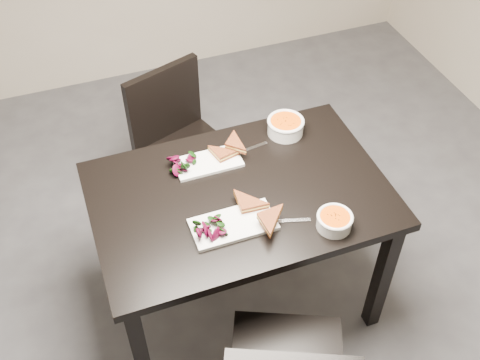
{
  "coord_description": "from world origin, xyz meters",
  "views": [
    {
      "loc": [
        -0.1,
        -1.09,
        2.45
      ],
      "look_at": [
        0.46,
        0.43,
        0.82
      ],
      "focal_mm": 43.36,
      "sensor_mm": 36.0,
      "label": 1
    }
  ],
  "objects": [
    {
      "name": "salad_far",
      "position": [
        0.29,
        0.63,
        0.78
      ],
      "size": [
        0.09,
        0.08,
        0.04
      ],
      "primitive_type": null,
      "color": "black",
      "rests_on": "plate_far"
    },
    {
      "name": "soup_bowl_far",
      "position": [
        0.78,
        0.71,
        0.79
      ],
      "size": [
        0.17,
        0.17,
        0.07
      ],
      "color": "white",
      "rests_on": "table"
    },
    {
      "name": "cutlery_near",
      "position": [
        0.58,
        0.22,
        0.75
      ],
      "size": [
        0.18,
        0.07,
        0.0
      ],
      "primitive_type": "cube",
      "rotation": [
        0.0,
        0.0,
        -0.29
      ],
      "color": "silver",
      "rests_on": "table"
    },
    {
      "name": "sandwich_far",
      "position": [
        0.45,
        0.62,
        0.79
      ],
      "size": [
        0.16,
        0.14,
        0.05
      ],
      "primitive_type": null,
      "rotation": [
        0.0,
        0.0,
        0.24
      ],
      "color": "#95461F",
      "rests_on": "plate_far"
    },
    {
      "name": "chair_far",
      "position": [
        0.38,
        1.13,
        0.48
      ],
      "size": [
        0.54,
        0.54,
        0.85
      ],
      "rotation": [
        0.0,
        0.0,
        0.34
      ],
      "color": "black",
      "rests_on": "ground"
    },
    {
      "name": "soup_bowl_near",
      "position": [
        0.73,
        0.14,
        0.79
      ],
      "size": [
        0.14,
        0.14,
        0.06
      ],
      "color": "white",
      "rests_on": "table"
    },
    {
      "name": "sandwich_near",
      "position": [
        0.44,
        0.29,
        0.79
      ],
      "size": [
        0.17,
        0.13,
        0.05
      ],
      "primitive_type": null,
      "rotation": [
        0.0,
        0.0,
        -0.06
      ],
      "color": "#95461F",
      "rests_on": "plate_near"
    },
    {
      "name": "room_shell",
      "position": [
        0.0,
        0.0,
        1.83
      ],
      "size": [
        5.02,
        5.02,
        2.81
      ],
      "color": "beige",
      "rests_on": "ground"
    },
    {
      "name": "plate_near",
      "position": [
        0.37,
        0.27,
        0.76
      ],
      "size": [
        0.32,
        0.16,
        0.02
      ],
      "primitive_type": "cube",
      "color": "white",
      "rests_on": "table"
    },
    {
      "name": "table",
      "position": [
        0.46,
        0.43,
        0.65
      ],
      "size": [
        1.2,
        0.8,
        0.75
      ],
      "color": "black",
      "rests_on": "ground"
    },
    {
      "name": "plate_far",
      "position": [
        0.39,
        0.63,
        0.76
      ],
      "size": [
        0.28,
        0.14,
        0.01
      ],
      "primitive_type": "cube",
      "color": "white",
      "rests_on": "table"
    },
    {
      "name": "cutlery_far",
      "position": [
        0.58,
        0.66,
        0.75
      ],
      "size": [
        0.18,
        0.04,
        0.0
      ],
      "primitive_type": "cube",
      "rotation": [
        0.0,
        0.0,
        0.14
      ],
      "color": "silver",
      "rests_on": "table"
    },
    {
      "name": "salad_near",
      "position": [
        0.27,
        0.27,
        0.79
      ],
      "size": [
        0.1,
        0.09,
        0.04
      ],
      "primitive_type": null,
      "color": "black",
      "rests_on": "plate_near"
    }
  ]
}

